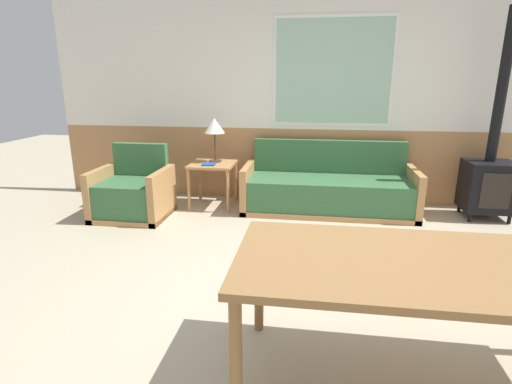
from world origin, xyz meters
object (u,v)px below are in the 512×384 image
object	(u,v)px
couch	(328,191)
armchair	(133,195)
table_lamp	(214,127)
dining_table	(430,274)
wood_stove	(490,173)
side_table	(213,170)

from	to	relation	value
couch	armchair	xyz separation A→B (m)	(-2.31, -0.55, 0.01)
table_lamp	dining_table	size ratio (longest dim) A/B	0.29
armchair	couch	bearing A→B (deg)	-0.22
couch	armchair	distance (m)	2.37
armchair	table_lamp	xyz separation A→B (m)	(0.86, 0.63, 0.74)
couch	wood_stove	world-z (taller)	wood_stove
couch	side_table	size ratio (longest dim) A/B	3.70
armchair	dining_table	xyz separation A→B (m)	(2.71, -2.40, 0.40)
couch	side_table	bearing A→B (deg)	-179.58
side_table	wood_stove	bearing A→B (deg)	0.43
couch	table_lamp	world-z (taller)	table_lamp
couch	wood_stove	bearing A→B (deg)	0.43
couch	dining_table	size ratio (longest dim) A/B	1.07
table_lamp	wood_stove	distance (m)	3.32
wood_stove	table_lamp	bearing A→B (deg)	178.74
couch	wood_stove	xyz separation A→B (m)	(1.84, 0.01, 0.28)
couch	table_lamp	size ratio (longest dim) A/B	3.74
table_lamp	dining_table	xyz separation A→B (m)	(1.85, -3.03, -0.34)
side_table	wood_stove	size ratio (longest dim) A/B	0.24
side_table	wood_stove	world-z (taller)	wood_stove
couch	side_table	distance (m)	1.48
table_lamp	armchair	bearing A→B (deg)	-143.61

